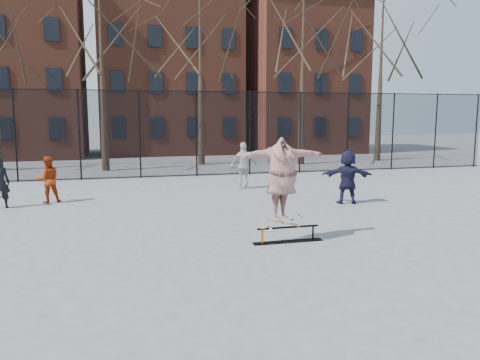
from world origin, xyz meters
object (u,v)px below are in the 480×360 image
object	(u,v)px
skate_rail	(288,236)
bystander_black	(0,183)
bystander_white	(244,165)
bystander_navy	(347,177)
skater	(282,182)
bystander_red	(48,180)
skateboard	(281,224)

from	to	relation	value
skate_rail	bystander_black	world-z (taller)	bystander_black
skate_rail	bystander_white	world-z (taller)	bystander_white
bystander_navy	skater	bearing A→B (deg)	64.99
skater	bystander_red	xyz separation A→B (m)	(-5.81, 6.55, -0.62)
skateboard	bystander_navy	xyz separation A→B (m)	(3.69, 3.90, 0.46)
skateboard	skater	bearing A→B (deg)	0.00
bystander_red	bystander_white	bearing A→B (deg)	175.96
skater	bystander_black	distance (m)	9.31
bystander_navy	bystander_white	bearing A→B (deg)	-39.38
skate_rail	skateboard	size ratio (longest dim) A/B	1.83
skateboard	bystander_red	distance (m)	8.77
skateboard	bystander_white	size ratio (longest dim) A/B	0.50
skate_rail	skateboard	distance (m)	0.32
bystander_black	skater	bearing A→B (deg)	137.38
skateboard	bystander_black	xyz separation A→B (m)	(-7.14, 5.95, 0.38)
bystander_red	skateboard	bearing A→B (deg)	117.52
skateboard	bystander_navy	bearing A→B (deg)	46.64
bystander_red	skate_rail	bearing A→B (deg)	118.32
bystander_red	bystander_navy	bearing A→B (deg)	150.37
bystander_black	bystander_red	xyz separation A→B (m)	(1.33, 0.60, -0.02)
skater	bystander_navy	size ratio (longest dim) A/B	1.28
skateboard	bystander_red	xyz separation A→B (m)	(-5.81, 6.55, 0.35)
bystander_white	bystander_navy	world-z (taller)	bystander_white
skate_rail	bystander_white	bearing A→B (deg)	82.23
bystander_red	bystander_white	distance (m)	7.15
skateboard	bystander_navy	size ratio (longest dim) A/B	0.52
skater	bystander_white	xyz separation A→B (m)	(1.23, 7.80, -0.48)
bystander_red	bystander_white	xyz separation A→B (m)	(7.04, 1.24, 0.14)
skateboard	bystander_black	distance (m)	9.30
skater	bystander_black	size ratio (longest dim) A/B	1.41
bystander_black	bystander_navy	xyz separation A→B (m)	(10.83, -2.05, 0.08)
bystander_black	bystander_navy	distance (m)	11.02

